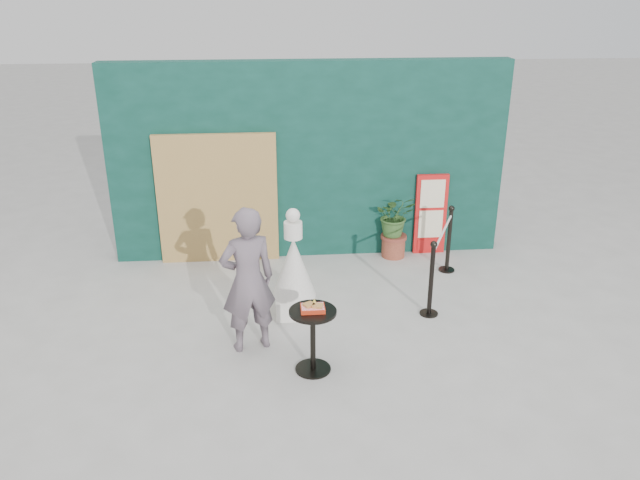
{
  "coord_description": "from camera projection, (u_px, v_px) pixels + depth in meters",
  "views": [
    {
      "loc": [
        -0.63,
        -6.08,
        4.0
      ],
      "look_at": [
        0.0,
        1.2,
        1.0
      ],
      "focal_mm": 35.0,
      "sensor_mm": 36.0,
      "label": 1
    }
  ],
  "objects": [
    {
      "name": "ground",
      "position": [
        329.0,
        360.0,
        7.17
      ],
      "size": [
        60.0,
        60.0,
        0.0
      ],
      "primitive_type": "plane",
      "color": "#ADAAA5",
      "rests_on": "ground"
    },
    {
      "name": "back_wall",
      "position": [
        309.0,
        161.0,
        9.5
      ],
      "size": [
        6.0,
        0.3,
        3.0
      ],
      "primitive_type": "cube",
      "color": "#0A3027",
      "rests_on": "ground"
    },
    {
      "name": "bamboo_fence",
      "position": [
        218.0,
        199.0,
        9.39
      ],
      "size": [
        1.8,
        0.08,
        2.0
      ],
      "primitive_type": "cube",
      "color": "tan",
      "rests_on": "ground"
    },
    {
      "name": "woman",
      "position": [
        248.0,
        280.0,
        7.1
      ],
      "size": [
        0.74,
        0.59,
        1.76
      ],
      "primitive_type": "imported",
      "rotation": [
        0.0,
        0.0,
        3.44
      ],
      "color": "#63555D",
      "rests_on": "ground"
    },
    {
      "name": "menu_board",
      "position": [
        431.0,
        214.0,
        9.8
      ],
      "size": [
        0.5,
        0.07,
        1.3
      ],
      "color": "red",
      "rests_on": "ground"
    },
    {
      "name": "statue",
      "position": [
        294.0,
        272.0,
        7.96
      ],
      "size": [
        0.57,
        0.57,
        1.46
      ],
      "color": "white",
      "rests_on": "ground"
    },
    {
      "name": "cafe_table",
      "position": [
        313.0,
        331.0,
        6.8
      ],
      "size": [
        0.52,
        0.52,
        0.75
      ],
      "color": "black",
      "rests_on": "ground"
    },
    {
      "name": "food_basket",
      "position": [
        313.0,
        307.0,
        6.69
      ],
      "size": [
        0.26,
        0.19,
        0.11
      ],
      "color": "red",
      "rests_on": "cafe_table"
    },
    {
      "name": "planter",
      "position": [
        395.0,
        221.0,
        9.68
      ],
      "size": [
        0.6,
        0.52,
        1.03
      ],
      "color": "#974931",
      "rests_on": "ground"
    },
    {
      "name": "stanchion_barrier",
      "position": [
        441.0,
        259.0,
        8.6
      ],
      "size": [
        0.84,
        1.54,
        1.03
      ],
      "color": "black",
      "rests_on": "ground"
    }
  ]
}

